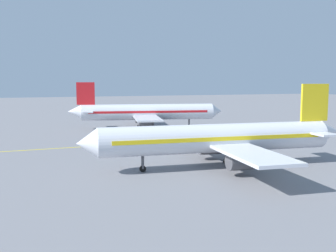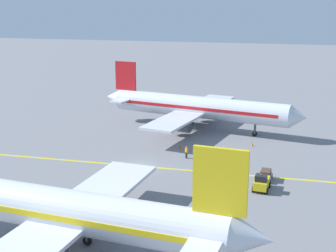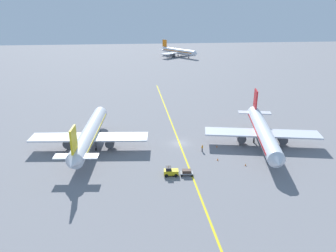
{
  "view_description": "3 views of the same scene",
  "coord_description": "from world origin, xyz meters",
  "px_view_note": "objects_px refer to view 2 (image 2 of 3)",
  "views": [
    {
      "loc": [
        -66.23,
        21.93,
        11.1
      ],
      "look_at": [
        4.38,
        -2.93,
        2.31
      ],
      "focal_mm": 42.0,
      "sensor_mm": 36.0,
      "label": 1
    },
    {
      "loc": [
        -54.03,
        -19.0,
        20.34
      ],
      "look_at": [
        4.01,
        -2.79,
        4.57
      ],
      "focal_mm": 50.0,
      "sensor_mm": 36.0,
      "label": 2
    },
    {
      "loc": [
        -9.99,
        -74.97,
        33.99
      ],
      "look_at": [
        -2.73,
        1.82,
        4.08
      ],
      "focal_mm": 35.0,
      "sensor_mm": 36.0,
      "label": 3
    }
  ],
  "objects_px": {
    "airplane_at_gate": "(59,211)",
    "airplane_adjacent_stand": "(197,107)",
    "ground_crew_worker": "(186,152)",
    "traffic_cone_mid_apron": "(180,147)",
    "traffic_cone_near_nose": "(226,154)",
    "traffic_cone_by_wingtip": "(252,144)",
    "baggage_cart_trailing": "(266,174)",
    "baggage_tug_white": "(261,183)"
  },
  "relations": [
    {
      "from": "airplane_adjacent_stand",
      "to": "traffic_cone_mid_apron",
      "type": "distance_m",
      "value": 11.78
    },
    {
      "from": "ground_crew_worker",
      "to": "traffic_cone_mid_apron",
      "type": "distance_m",
      "value": 4.5
    },
    {
      "from": "baggage_tug_white",
      "to": "traffic_cone_near_nose",
      "type": "xyz_separation_m",
      "value": [
        11.29,
        5.74,
        -0.63
      ]
    },
    {
      "from": "baggage_tug_white",
      "to": "ground_crew_worker",
      "type": "xyz_separation_m",
      "value": [
        8.68,
        10.74,
        0.01
      ]
    },
    {
      "from": "baggage_tug_white",
      "to": "traffic_cone_by_wingtip",
      "type": "bearing_deg",
      "value": 9.02
    },
    {
      "from": "airplane_at_gate",
      "to": "traffic_cone_mid_apron",
      "type": "xyz_separation_m",
      "value": [
        30.87,
        -2.61,
        -3.43
      ]
    },
    {
      "from": "ground_crew_worker",
      "to": "traffic_cone_mid_apron",
      "type": "bearing_deg",
      "value": 24.76
    },
    {
      "from": "airplane_at_gate",
      "to": "baggage_tug_white",
      "type": "height_order",
      "value": "airplane_at_gate"
    },
    {
      "from": "airplane_at_gate",
      "to": "airplane_adjacent_stand",
      "type": "bearing_deg",
      "value": -3.42
    },
    {
      "from": "baggage_cart_trailing",
      "to": "baggage_tug_white",
      "type": "bearing_deg",
      "value": 176.02
    },
    {
      "from": "baggage_cart_trailing",
      "to": "airplane_adjacent_stand",
      "type": "bearing_deg",
      "value": 31.98
    },
    {
      "from": "airplane_adjacent_stand",
      "to": "traffic_cone_by_wingtip",
      "type": "bearing_deg",
      "value": -125.8
    },
    {
      "from": "ground_crew_worker",
      "to": "airplane_adjacent_stand",
      "type": "bearing_deg",
      "value": 7.3
    },
    {
      "from": "airplane_adjacent_stand",
      "to": "traffic_cone_near_nose",
      "type": "relative_size",
      "value": 64.36
    },
    {
      "from": "baggage_tug_white",
      "to": "ground_crew_worker",
      "type": "height_order",
      "value": "baggage_tug_white"
    },
    {
      "from": "ground_crew_worker",
      "to": "traffic_cone_by_wingtip",
      "type": "height_order",
      "value": "ground_crew_worker"
    },
    {
      "from": "airplane_at_gate",
      "to": "ground_crew_worker",
      "type": "height_order",
      "value": "airplane_at_gate"
    },
    {
      "from": "airplane_adjacent_stand",
      "to": "ground_crew_worker",
      "type": "height_order",
      "value": "airplane_adjacent_stand"
    },
    {
      "from": "airplane_at_gate",
      "to": "traffic_cone_near_nose",
      "type": "relative_size",
      "value": 64.62
    },
    {
      "from": "ground_crew_worker",
      "to": "traffic_cone_mid_apron",
      "type": "height_order",
      "value": "ground_crew_worker"
    },
    {
      "from": "airplane_at_gate",
      "to": "baggage_cart_trailing",
      "type": "relative_size",
      "value": 13.21
    },
    {
      "from": "traffic_cone_mid_apron",
      "to": "ground_crew_worker",
      "type": "bearing_deg",
      "value": -155.24
    },
    {
      "from": "airplane_at_gate",
      "to": "airplane_adjacent_stand",
      "type": "relative_size",
      "value": 1.0
    },
    {
      "from": "airplane_at_gate",
      "to": "traffic_cone_near_nose",
      "type": "height_order",
      "value": "airplane_at_gate"
    },
    {
      "from": "baggage_tug_white",
      "to": "traffic_cone_by_wingtip",
      "type": "distance_m",
      "value": 16.98
    },
    {
      "from": "baggage_tug_white",
      "to": "baggage_cart_trailing",
      "type": "relative_size",
      "value": 1.15
    },
    {
      "from": "airplane_at_gate",
      "to": "baggage_tug_white",
      "type": "xyz_separation_m",
      "value": [
        18.14,
        -15.22,
        -2.81
      ]
    },
    {
      "from": "ground_crew_worker",
      "to": "traffic_cone_mid_apron",
      "type": "xyz_separation_m",
      "value": [
        4.05,
        1.87,
        -0.63
      ]
    },
    {
      "from": "airplane_adjacent_stand",
      "to": "traffic_cone_near_nose",
      "type": "height_order",
      "value": "airplane_adjacent_stand"
    },
    {
      "from": "baggage_cart_trailing",
      "to": "traffic_cone_near_nose",
      "type": "bearing_deg",
      "value": 36.72
    },
    {
      "from": "traffic_cone_mid_apron",
      "to": "traffic_cone_by_wingtip",
      "type": "distance_m",
      "value": 10.73
    },
    {
      "from": "traffic_cone_by_wingtip",
      "to": "traffic_cone_mid_apron",
      "type": "bearing_deg",
      "value": 112.04
    },
    {
      "from": "airplane_adjacent_stand",
      "to": "baggage_cart_trailing",
      "type": "xyz_separation_m",
      "value": [
        -20.71,
        -12.93,
        -2.95
      ]
    },
    {
      "from": "traffic_cone_by_wingtip",
      "to": "airplane_at_gate",
      "type": "bearing_deg",
      "value": 160.2
    },
    {
      "from": "airplane_adjacent_stand",
      "to": "traffic_cone_by_wingtip",
      "type": "xyz_separation_m",
      "value": [
        -7.25,
        -10.05,
        -3.43
      ]
    },
    {
      "from": "traffic_cone_mid_apron",
      "to": "airplane_adjacent_stand",
      "type": "bearing_deg",
      "value": 0.49
    },
    {
      "from": "airplane_at_gate",
      "to": "traffic_cone_by_wingtip",
      "type": "relative_size",
      "value": 64.62
    },
    {
      "from": "airplane_at_gate",
      "to": "baggage_cart_trailing",
      "type": "xyz_separation_m",
      "value": [
        21.43,
        -15.45,
        -2.95
      ]
    },
    {
      "from": "ground_crew_worker",
      "to": "traffic_cone_by_wingtip",
      "type": "distance_m",
      "value": 11.44
    },
    {
      "from": "ground_crew_worker",
      "to": "traffic_cone_mid_apron",
      "type": "relative_size",
      "value": 3.05
    },
    {
      "from": "airplane_at_gate",
      "to": "traffic_cone_near_nose",
      "type": "xyz_separation_m",
      "value": [
        29.43,
        -9.49,
        -3.43
      ]
    },
    {
      "from": "airplane_at_gate",
      "to": "baggage_tug_white",
      "type": "distance_m",
      "value": 23.85
    }
  ]
}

